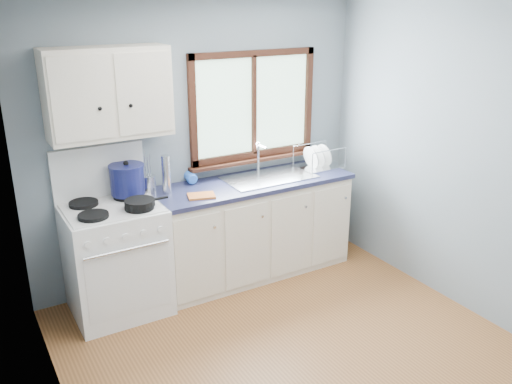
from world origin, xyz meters
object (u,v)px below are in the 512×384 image
stockpot (127,179)px  thermos (166,174)px  gas_range (116,256)px  skillet (140,203)px  utensil_crock (149,184)px  base_cabinets (252,232)px  dish_rack (318,161)px  sink (269,184)px

stockpot → thermos: bearing=-7.6°
gas_range → thermos: bearing=11.5°
gas_range → stockpot: gas_range is taller
skillet → utensil_crock: utensil_crock is taller
stockpot → base_cabinets: bearing=-6.6°
base_cabinets → skillet: (-1.12, -0.19, 0.57)m
skillet → thermos: (0.33, 0.27, 0.10)m
gas_range → thermos: gas_range is taller
stockpot → thermos: thermos is taller
base_cabinets → dish_rack: dish_rack is taller
sink → utensil_crock: utensil_crock is taller
stockpot → dish_rack: (1.89, -0.09, -0.11)m
stockpot → thermos: (0.32, -0.04, -0.00)m
thermos → dish_rack: (1.56, -0.05, -0.11)m
sink → thermos: bearing=174.9°
skillet → utensil_crock: 0.42m
gas_range → utensil_crock: bearing=26.7°
sink → utensil_crock: 1.12m
gas_range → sink: gas_range is taller
thermos → utensil_crock: bearing=143.7°
sink → dish_rack: size_ratio=1.91×
base_cabinets → utensil_crock: size_ratio=4.90×
utensil_crock → thermos: 0.18m
skillet → utensil_crock: bearing=57.4°
stockpot → thermos: 0.33m
stockpot → dish_rack: bearing=-2.7°
skillet → stockpot: stockpot is taller
sink → stockpot: stockpot is taller
gas_range → utensil_crock: 0.67m
base_cabinets → sink: bearing=-0.1°
base_cabinets → sink: size_ratio=2.20×
sink → dish_rack: sink is taller
base_cabinets → skillet: skillet is taller
sink → thermos: (-0.97, 0.09, 0.23)m
gas_range → skillet: bearing=-42.0°
stockpot → utensil_crock: (0.20, 0.05, -0.09)m
gas_range → base_cabinets: (1.31, 0.02, -0.08)m
base_cabinets → stockpot: 1.31m
gas_range → thermos: size_ratio=4.09×
base_cabinets → sink: 0.48m
base_cabinets → dish_rack: 0.96m
base_cabinets → stockpot: stockpot is taller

